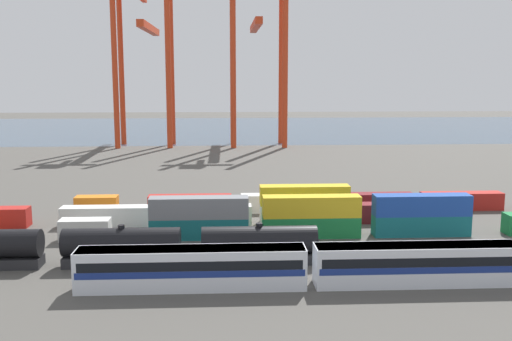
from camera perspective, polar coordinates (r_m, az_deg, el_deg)
ground_plane at (r=114.72m, az=0.67°, el=-0.78°), size 420.00×420.00×0.00m
harbour_water at (r=223.39m, az=-1.11°, el=4.10°), size 400.00×110.00×0.01m
passenger_train at (r=59.45m, az=16.13°, el=-8.55°), size 66.39×3.14×3.90m
freight_tank_row at (r=64.15m, az=-12.85°, el=-7.16°), size 41.32×2.93×4.39m
shipping_container_1 at (r=75.06m, az=-16.21°, el=-5.51°), size 6.04×2.44×2.60m
shipping_container_2 at (r=73.14m, az=-5.52°, el=-5.57°), size 12.10×2.44×2.60m
shipping_container_3 at (r=72.52m, az=-5.55°, el=-3.58°), size 12.10×2.44×2.60m
shipping_container_4 at (r=73.82m, az=5.36°, el=-5.43°), size 12.10×2.44×2.60m
shipping_container_5 at (r=73.20m, az=5.39°, el=-3.46°), size 12.10×2.44×2.60m
shipping_container_6 at (r=77.03m, az=15.67°, el=-5.12°), size 12.10×2.44×2.60m
shipping_container_7 at (r=76.45m, az=15.76°, el=-3.23°), size 12.10×2.44×2.60m
shipping_container_11 at (r=84.97m, az=-23.06°, el=-4.19°), size 6.04×2.44×2.60m
shipping_container_12 at (r=81.37m, az=-14.23°, el=-4.29°), size 12.10×2.44×2.60m
shipping_container_13 at (r=79.84m, az=-4.81°, el=-4.30°), size 12.10×2.44×2.60m
shipping_container_14 at (r=80.49m, az=4.70°, el=-4.18°), size 12.10×2.44×2.60m
shipping_container_15 at (r=79.93m, az=4.73°, el=-2.37°), size 12.10×2.44×2.60m
shipping_container_16 at (r=83.29m, az=13.81°, el=-3.97°), size 12.10×2.44×2.60m
shipping_container_17 at (r=88.57m, az=-15.16°, el=-3.24°), size 6.04×2.44×2.60m
shipping_container_18 at (r=86.72m, az=-6.40°, el=-3.24°), size 12.10×2.44×2.60m
shipping_container_19 at (r=86.95m, az=2.54°, el=-3.15°), size 12.10×2.44×2.60m
shipping_container_20 at (r=89.24m, az=11.21°, el=-3.00°), size 12.10×2.44×2.60m
shipping_container_21 at (r=93.45m, az=19.28°, el=-2.80°), size 12.10×2.44×2.60m
gantry_crane_west at (r=172.44m, az=-10.71°, el=11.84°), size 15.93×38.14×46.56m
gantry_crane_central at (r=170.77m, az=0.16°, el=12.37°), size 15.77×36.37×48.86m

